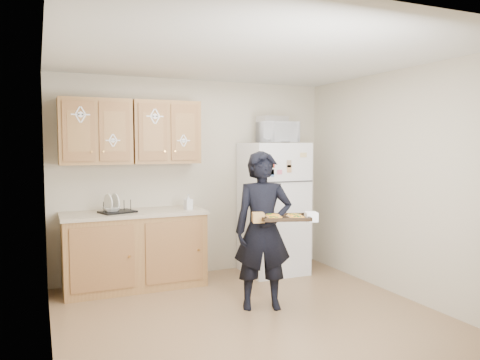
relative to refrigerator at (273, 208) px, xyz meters
The scene contains 23 objects.
floor 1.92m from the refrigerator, 123.60° to the right, with size 3.60×3.60×0.00m, color brown.
ceiling 2.38m from the refrigerator, 123.60° to the right, with size 3.60×3.60×0.00m, color silver.
wall_back 1.10m from the refrigerator, 158.72° to the left, with size 3.60×0.04×2.50m, color #BBB097.
wall_front 3.39m from the refrigerator, 106.39° to the right, with size 3.60×0.04×2.50m, color #BBB097.
wall_left 3.13m from the refrigerator, 152.53° to the right, with size 0.04×3.60×2.50m, color #BBB097.
wall_right 1.71m from the refrigerator, 59.27° to the right, with size 0.04×3.60×2.50m, color #BBB097.
refrigerator is the anchor object (origin of this frame).
base_cabinet 1.85m from the refrigerator, behind, with size 1.60×0.60×0.86m, color brown.
countertop 1.80m from the refrigerator, behind, with size 1.64×0.64×0.04m, color #B6A98C.
upper_cab_left 2.41m from the refrigerator, behind, with size 0.80×0.33×0.75m, color brown.
upper_cab_right 1.70m from the refrigerator, behind, with size 0.80×0.33×0.75m, color brown.
cereal_box 0.89m from the refrigerator, 24.99° to the left, with size 0.20×0.07×0.32m, color #C28F44.
person 1.38m from the refrigerator, 121.79° to the right, with size 0.59×0.39×1.61m, color black.
baking_tray 1.59m from the refrigerator, 113.46° to the right, with size 0.46×0.34×0.04m, color black.
pizza_front_left 1.68m from the refrigerator, 116.88° to the right, with size 0.15×0.15×0.02m, color #FF9F20.
pizza_front_right 1.66m from the refrigerator, 109.51° to the right, with size 0.15×0.15×0.02m, color #FF9F20.
pizza_back_left 1.53m from the refrigerator, 117.76° to the right, with size 0.15×0.15×0.02m, color #FF9F20.
pizza_back_right 1.51m from the refrigerator, 109.65° to the right, with size 0.15×0.15×0.02m, color #FF9F20.
microwave 0.99m from the refrigerator, 60.01° to the right, with size 0.49×0.33×0.27m, color silver.
foil_pan 1.16m from the refrigerator, 147.40° to the right, with size 0.35×0.24×0.07m, color silver.
dish_rack 2.00m from the refrigerator, behind, with size 0.37×0.28×0.15m, color black.
bowl 2.06m from the refrigerator, behind, with size 0.21×0.21×0.05m, color silver.
soap_bottle 1.18m from the refrigerator, behind, with size 0.08×0.08×0.18m, color silver.
Camera 1 is at (-1.86, -3.97, 1.68)m, focal length 35.00 mm.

